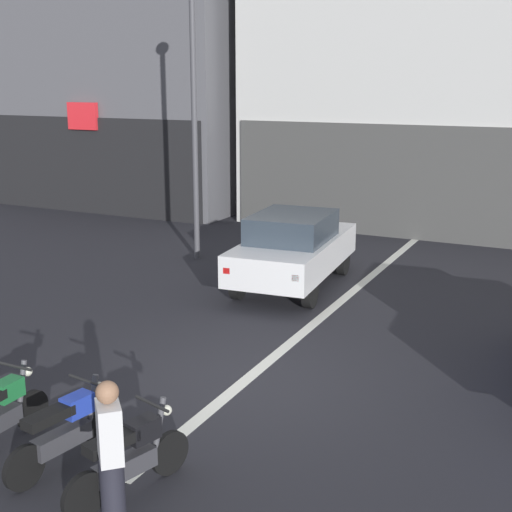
{
  "coord_description": "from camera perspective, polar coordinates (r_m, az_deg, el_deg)",
  "views": [
    {
      "loc": [
        4.4,
        -8.56,
        4.39
      ],
      "look_at": [
        -0.79,
        2.0,
        1.4
      ],
      "focal_mm": 48.67,
      "sensor_mm": 36.0,
      "label": 1
    }
  ],
  "objects": [
    {
      "name": "ground_plane",
      "position": [
        10.58,
        -0.95,
        -10.26
      ],
      "size": [
        120.0,
        120.0,
        0.0
      ],
      "primitive_type": "plane",
      "color": "#232328"
    },
    {
      "name": "motorcycle_blue_row_left_mid",
      "position": [
        8.56,
        -15.37,
        -13.63
      ],
      "size": [
        0.55,
        1.66,
        0.98
      ],
      "color": "black",
      "rests_on": "ground"
    },
    {
      "name": "building_corner_left",
      "position": [
        27.66,
        -8.32,
        18.99
      ],
      "size": [
        9.37,
        8.94,
        13.53
      ],
      "color": "#56565B",
      "rests_on": "ground"
    },
    {
      "name": "street_lamp",
      "position": [
        17.12,
        -5.14,
        13.33
      ],
      "size": [
        0.36,
        0.36,
        6.79
      ],
      "color": "#47474C",
      "rests_on": "ground"
    },
    {
      "name": "car_white_crossing_near",
      "position": [
        15.01,
        3.09,
        0.73
      ],
      "size": [
        2.1,
        4.23,
        1.64
      ],
      "color": "black",
      "rests_on": "ground"
    },
    {
      "name": "motorcycle_black_row_centre",
      "position": [
        7.89,
        -10.34,
        -15.89
      ],
      "size": [
        0.63,
        1.62,
        0.98
      ],
      "color": "black",
      "rests_on": "ground"
    },
    {
      "name": "building_mid_block",
      "position": [
        23.46,
        14.39,
        18.44
      ],
      "size": [
        10.22,
        7.21,
        12.59
      ],
      "color": "silver",
      "rests_on": "ground"
    },
    {
      "name": "lane_centre_line",
      "position": [
        15.83,
        9.0,
        -2.01
      ],
      "size": [
        0.2,
        18.0,
        0.01
      ],
      "primitive_type": "cube",
      "color": "silver",
      "rests_on": "ground"
    },
    {
      "name": "person_by_motorcycles",
      "position": [
        7.06,
        -11.82,
        -16.09
      ],
      "size": [
        0.41,
        0.41,
        1.67
      ],
      "color": "#23232D",
      "rests_on": "ground"
    }
  ]
}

